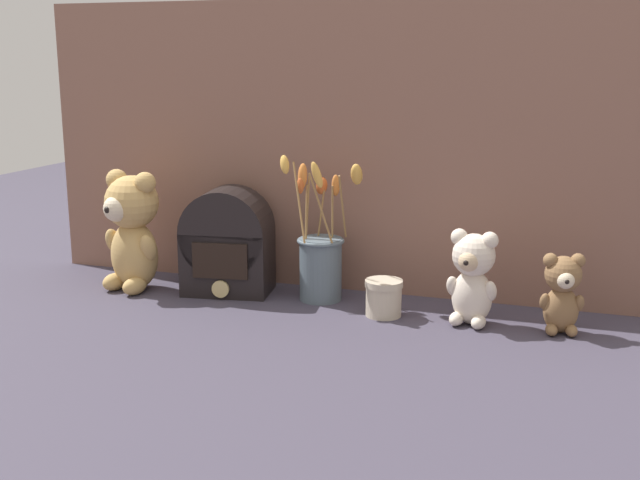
{
  "coord_description": "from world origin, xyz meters",
  "views": [
    {
      "loc": [
        0.53,
        -1.55,
        0.53
      ],
      "look_at": [
        0.0,
        0.02,
        0.15
      ],
      "focal_mm": 45.0,
      "sensor_mm": 36.0,
      "label": 1
    }
  ],
  "objects_px": {
    "teddy_bear_large": "(132,228)",
    "flower_vase": "(321,258)",
    "teddy_bear_small": "(562,292)",
    "vintage_radio": "(228,244)",
    "teddy_bear_medium": "(472,276)",
    "decorative_tin_tall": "(383,298)"
  },
  "relations": [
    {
      "from": "teddy_bear_medium",
      "to": "flower_vase",
      "type": "relative_size",
      "value": 0.59
    },
    {
      "from": "teddy_bear_medium",
      "to": "decorative_tin_tall",
      "type": "relative_size",
      "value": 2.46
    },
    {
      "from": "teddy_bear_large",
      "to": "flower_vase",
      "type": "distance_m",
      "value": 0.44
    },
    {
      "from": "decorative_tin_tall",
      "to": "teddy_bear_medium",
      "type": "bearing_deg",
      "value": 2.49
    },
    {
      "from": "teddy_bear_large",
      "to": "vintage_radio",
      "type": "xyz_separation_m",
      "value": [
        0.22,
        0.05,
        -0.03
      ]
    },
    {
      "from": "teddy_bear_large",
      "to": "flower_vase",
      "type": "relative_size",
      "value": 0.84
    },
    {
      "from": "decorative_tin_tall",
      "to": "flower_vase",
      "type": "bearing_deg",
      "value": 156.3
    },
    {
      "from": "teddy_bear_small",
      "to": "vintage_radio",
      "type": "xyz_separation_m",
      "value": [
        -0.73,
        0.05,
        0.03
      ]
    },
    {
      "from": "teddy_bear_small",
      "to": "decorative_tin_tall",
      "type": "relative_size",
      "value": 2.03
    },
    {
      "from": "teddy_bear_small",
      "to": "flower_vase",
      "type": "height_order",
      "value": "flower_vase"
    },
    {
      "from": "teddy_bear_medium",
      "to": "teddy_bear_small",
      "type": "relative_size",
      "value": 1.21
    },
    {
      "from": "teddy_bear_small",
      "to": "decorative_tin_tall",
      "type": "distance_m",
      "value": 0.36
    },
    {
      "from": "flower_vase",
      "to": "teddy_bear_small",
      "type": "bearing_deg",
      "value": -6.67
    },
    {
      "from": "teddy_bear_large",
      "to": "decorative_tin_tall",
      "type": "bearing_deg",
      "value": -0.95
    },
    {
      "from": "teddy_bear_small",
      "to": "vintage_radio",
      "type": "distance_m",
      "value": 0.73
    },
    {
      "from": "teddy_bear_medium",
      "to": "flower_vase",
      "type": "distance_m",
      "value": 0.35
    },
    {
      "from": "teddy_bear_large",
      "to": "decorative_tin_tall",
      "type": "relative_size",
      "value": 3.51
    },
    {
      "from": "teddy_bear_large",
      "to": "vintage_radio",
      "type": "distance_m",
      "value": 0.22
    },
    {
      "from": "flower_vase",
      "to": "decorative_tin_tall",
      "type": "height_order",
      "value": "flower_vase"
    },
    {
      "from": "teddy_bear_large",
      "to": "teddy_bear_medium",
      "type": "distance_m",
      "value": 0.78
    },
    {
      "from": "teddy_bear_large",
      "to": "teddy_bear_medium",
      "type": "relative_size",
      "value": 1.43
    },
    {
      "from": "vintage_radio",
      "to": "teddy_bear_large",
      "type": "bearing_deg",
      "value": -167.2
    }
  ]
}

